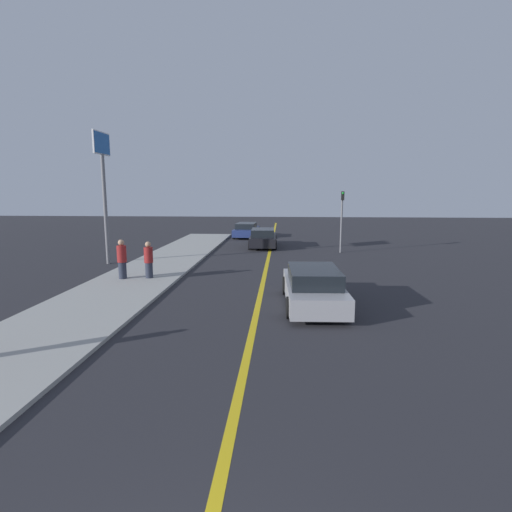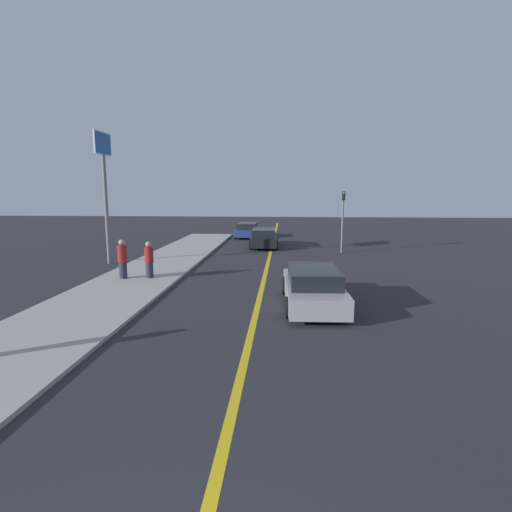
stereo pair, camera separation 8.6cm
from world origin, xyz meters
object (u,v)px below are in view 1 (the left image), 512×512
object	(u,v)px
car_far_distant	(246,230)
pedestrian_far_standing	(149,260)
pedestrian_mid_group	(122,259)
roadside_sign	(103,168)
traffic_light	(342,215)
car_near_right_lane	(313,287)
car_ahead_center	(263,238)

from	to	relation	value
car_far_distant	pedestrian_far_standing	size ratio (longest dim) A/B	2.84
pedestrian_mid_group	roadside_sign	distance (m)	6.34
car_far_distant	roadside_sign	size ratio (longest dim) A/B	0.66
traffic_light	pedestrian_far_standing	bearing A→B (deg)	-137.91
car_far_distant	pedestrian_mid_group	world-z (taller)	pedestrian_mid_group
car_far_distant	pedestrian_far_standing	world-z (taller)	pedestrian_far_standing
car_near_right_lane	pedestrian_mid_group	xyz separation A→B (m)	(-8.08, 3.34, 0.31)
traffic_light	car_far_distant	bearing A→B (deg)	129.30
car_far_distant	pedestrian_mid_group	size ratio (longest dim) A/B	2.67
car_far_distant	pedestrian_mid_group	bearing A→B (deg)	-99.77
car_near_right_lane	roadside_sign	world-z (taller)	roadside_sign
car_far_distant	traffic_light	xyz separation A→B (m)	(6.84, -8.36, 1.79)
car_near_right_lane	pedestrian_mid_group	world-z (taller)	pedestrian_mid_group
roadside_sign	traffic_light	bearing A→B (deg)	20.04
car_near_right_lane	pedestrian_mid_group	distance (m)	8.75
car_ahead_center	pedestrian_far_standing	distance (m)	11.96
car_ahead_center	traffic_light	world-z (taller)	traffic_light
pedestrian_mid_group	pedestrian_far_standing	size ratio (longest dim) A/B	1.07
pedestrian_far_standing	traffic_light	size ratio (longest dim) A/B	0.42
car_near_right_lane	car_far_distant	bearing A→B (deg)	99.25
car_near_right_lane	car_ahead_center	xyz separation A→B (m)	(-2.45, 14.63, -0.03)
car_ahead_center	car_far_distant	distance (m)	6.24
car_ahead_center	pedestrian_mid_group	distance (m)	12.62
car_near_right_lane	roadside_sign	distance (m)	13.66
car_near_right_lane	pedestrian_far_standing	size ratio (longest dim) A/B	2.97
car_ahead_center	traffic_light	bearing A→B (deg)	-26.18
car_ahead_center	car_near_right_lane	bearing A→B (deg)	-81.86
car_far_distant	roadside_sign	distance (m)	15.33
pedestrian_mid_group	traffic_light	bearing A→B (deg)	39.70
pedestrian_far_standing	traffic_light	bearing A→B (deg)	42.09
car_near_right_lane	car_far_distant	world-z (taller)	car_near_right_lane
car_near_right_lane	pedestrian_far_standing	distance (m)	7.82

